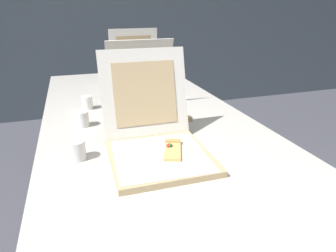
# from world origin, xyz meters

# --- Properties ---
(wall_back) EXTENTS (10.00, 0.10, 2.60)m
(wall_back) POSITION_xyz_m (0.00, 3.12, 1.30)
(wall_back) COLOR #4C5660
(wall_back) RESTS_ON ground
(table) EXTENTS (0.96, 2.42, 0.76)m
(table) POSITION_xyz_m (0.00, 0.66, 0.71)
(table) COLOR beige
(table) RESTS_ON ground
(pizza_box_front) EXTENTS (0.35, 0.44, 0.35)m
(pizza_box_front) POSITION_xyz_m (-0.06, 0.38, 0.81)
(pizza_box_front) COLOR tan
(pizza_box_front) RESTS_ON table
(pizza_box_middle) EXTENTS (0.35, 0.35, 0.35)m
(pizza_box_middle) POSITION_xyz_m (0.01, 0.83, 0.81)
(pizza_box_middle) COLOR tan
(pizza_box_middle) RESTS_ON table
(pizza_box_back) EXTENTS (0.37, 0.37, 0.36)m
(pizza_box_back) POSITION_xyz_m (0.12, 1.39, 0.81)
(pizza_box_back) COLOR tan
(pizza_box_back) RESTS_ON table
(cup_white_mid) EXTENTS (0.06, 0.06, 0.07)m
(cup_white_mid) POSITION_xyz_m (-0.30, 0.74, 0.79)
(cup_white_mid) COLOR white
(cup_white_mid) RESTS_ON table
(cup_white_far) EXTENTS (0.06, 0.06, 0.07)m
(cup_white_far) POSITION_xyz_m (-0.26, 0.98, 0.79)
(cup_white_far) COLOR white
(cup_white_far) RESTS_ON table
(cup_white_near_center) EXTENTS (0.06, 0.06, 0.07)m
(cup_white_near_center) POSITION_xyz_m (-0.33, 0.43, 0.79)
(cup_white_near_center) COLOR white
(cup_white_near_center) RESTS_ON table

